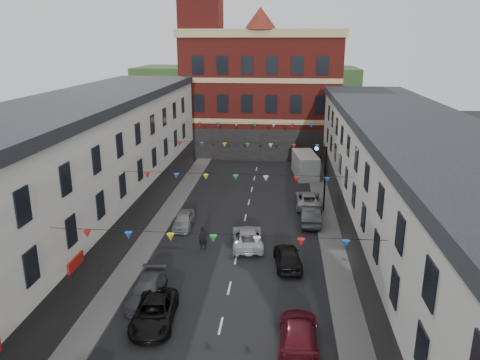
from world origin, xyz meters
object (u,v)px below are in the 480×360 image
(street_lamp, at_px, (323,170))
(car_left_c, at_px, (154,312))
(car_right_d, at_px, (288,257))
(car_right_c, at_px, (299,334))
(pedestrian, at_px, (203,238))
(car_left_d, at_px, (147,290))
(car_right_e, at_px, (310,215))
(car_right_f, at_px, (308,199))
(moving_car, at_px, (248,237))
(white_van, at_px, (305,165))
(car_left_e, at_px, (184,220))

(street_lamp, distance_m, car_left_c, 20.96)
(car_right_d, bearing_deg, car_right_c, 86.68)
(car_right_d, distance_m, pedestrian, 6.48)
(car_left_d, relative_size, car_right_e, 0.99)
(car_right_f, bearing_deg, moving_car, 60.86)
(street_lamp, height_order, car_left_d, street_lamp)
(car_right_f, distance_m, moving_car, 10.32)
(car_left_d, distance_m, car_right_f, 19.99)
(car_left_d, height_order, car_right_c, car_right_c)
(car_right_f, relative_size, moving_car, 1.01)
(car_right_f, distance_m, white_van, 10.16)
(car_right_d, relative_size, car_right_f, 0.87)
(car_right_e, distance_m, car_right_f, 4.23)
(car_right_c, distance_m, moving_car, 12.15)
(car_right_d, distance_m, car_right_e, 8.20)
(street_lamp, relative_size, car_right_e, 1.34)
(car_right_e, xyz_separation_m, pedestrian, (-8.02, -5.88, 0.17))
(car_right_e, height_order, car_right_f, car_right_e)
(car_right_d, height_order, car_right_f, car_right_d)
(car_right_e, bearing_deg, car_left_c, 60.00)
(car_right_d, xyz_separation_m, pedestrian, (-6.12, 2.10, 0.19))
(street_lamp, relative_size, white_van, 1.03)
(car_left_d, height_order, car_right_e, car_right_e)
(white_van, relative_size, pedestrian, 3.19)
(street_lamp, xyz_separation_m, car_right_f, (-1.05, 1.44, -3.23))
(car_right_c, bearing_deg, moving_car, -71.94)
(car_left_c, height_order, moving_car, moving_car)
(car_right_d, bearing_deg, car_right_e, -110.01)
(car_left_c, xyz_separation_m, car_left_d, (-1.05, 2.26, -0.00))
(car_left_c, bearing_deg, moving_car, 62.94)
(car_left_c, relative_size, car_right_f, 0.96)
(car_right_f, bearing_deg, car_right_d, 80.18)
(street_lamp, height_order, white_van, street_lamp)
(car_left_d, distance_m, pedestrian, 7.44)
(street_lamp, relative_size, car_right_d, 1.43)
(car_left_c, xyz_separation_m, car_right_e, (9.10, 15.27, 0.09))
(car_right_c, relative_size, car_right_e, 1.07)
(car_right_f, bearing_deg, car_right_e, 89.03)
(car_right_c, distance_m, white_van, 30.93)
(car_right_c, distance_m, car_right_e, 16.58)
(car_right_f, height_order, white_van, white_van)
(car_left_e, xyz_separation_m, white_van, (10.44, 16.17, 0.64))
(car_right_c, xyz_separation_m, car_right_f, (1.41, 20.75, -0.02))
(car_right_c, relative_size, white_van, 0.82)
(car_left_c, distance_m, car_right_e, 17.77)
(car_left_e, relative_size, car_right_e, 0.84)
(car_left_e, distance_m, car_right_c, 17.21)
(pedestrian, bearing_deg, car_left_e, 124.21)
(car_left_c, height_order, car_left_e, car_left_c)
(car_right_e, height_order, moving_car, car_right_e)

